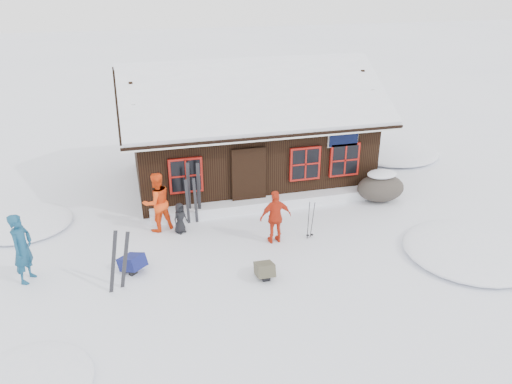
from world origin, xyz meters
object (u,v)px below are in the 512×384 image
boulder (381,187)px  ski_pair_left (119,262)px  skier_orange_left (157,202)px  backpack_blue (133,265)px  skier_teal (22,248)px  skier_orange_right (276,217)px  backpack_olive (265,272)px  skier_crouched (180,218)px  ski_poles (310,221)px

boulder → ski_pair_left: (-8.54, -3.04, 0.29)m
skier_orange_left → backpack_blue: skier_orange_left is taller
skier_teal → boulder: skier_teal is taller
boulder → ski_pair_left: size_ratio=0.99×
skier_orange_right → backpack_olive: size_ratio=2.71×
boulder → backpack_olive: (-5.05, -3.48, -0.32)m
skier_orange_right → ski_pair_left: (-4.29, -1.24, -0.02)m
skier_crouched → ski_pair_left: (-1.75, -2.51, 0.30)m
skier_teal → ski_pair_left: 2.47m
skier_orange_right → boulder: size_ratio=0.98×
skier_orange_left → skier_crouched: (0.61, -0.35, -0.43)m
skier_orange_left → backpack_olive: 4.11m
skier_crouched → ski_pair_left: ski_pair_left is taller
skier_teal → backpack_olive: size_ratio=3.14×
skier_teal → backpack_olive: (5.74, -1.44, -0.75)m
skier_orange_left → skier_orange_right: bearing=130.2°
backpack_blue → backpack_olive: bearing=-59.9°
ski_poles → backpack_blue: 5.08m
skier_orange_right → ski_pair_left: ski_pair_left is taller
skier_teal → boulder: (10.79, 2.03, -0.43)m
skier_orange_left → backpack_blue: bearing=45.2°
ski_poles → backpack_olive: size_ratio=2.01×
backpack_blue → skier_crouched: bearing=10.7°
skier_crouched → backpack_olive: 3.43m
ski_pair_left → backpack_olive: 3.56m
backpack_blue → backpack_olive: (3.20, -1.19, -0.01)m
backpack_blue → skier_teal: bearing=134.8°
boulder → skier_teal: bearing=-169.3°
skier_crouched → skier_orange_left: bearing=115.7°
skier_teal → skier_orange_left: size_ratio=1.01×
skier_orange_left → skier_crouched: 0.82m
boulder → ski_poles: (-3.21, -1.83, 0.07)m
skier_crouched → backpack_olive: bearing=-93.8°
skier_orange_right → boulder: bearing=-160.2°
skier_orange_right → ski_pair_left: size_ratio=0.97×
skier_teal → skier_orange_left: 3.87m
skier_orange_right → skier_teal: bearing=-1.0°
skier_teal → ski_poles: skier_teal is taller
skier_orange_left → ski_pair_left: 3.08m
boulder → skier_orange_left: bearing=-178.6°
ski_poles → backpack_blue: (-5.04, -0.46, -0.38)m
skier_orange_right → backpack_blue: size_ratio=2.51×
skier_teal → skier_orange_right: size_ratio=1.16×
skier_orange_right → ski_pair_left: bearing=13.1°
skier_crouched → boulder: (6.79, 0.53, 0.01)m
skier_orange_left → backpack_blue: (-0.86, -2.11, -0.74)m
ski_pair_left → backpack_olive: bearing=-8.5°
skier_teal → backpack_blue: skier_teal is taller
ski_pair_left → skier_orange_right: bearing=14.8°
skier_orange_left → skier_orange_right: (3.14, -1.61, -0.12)m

